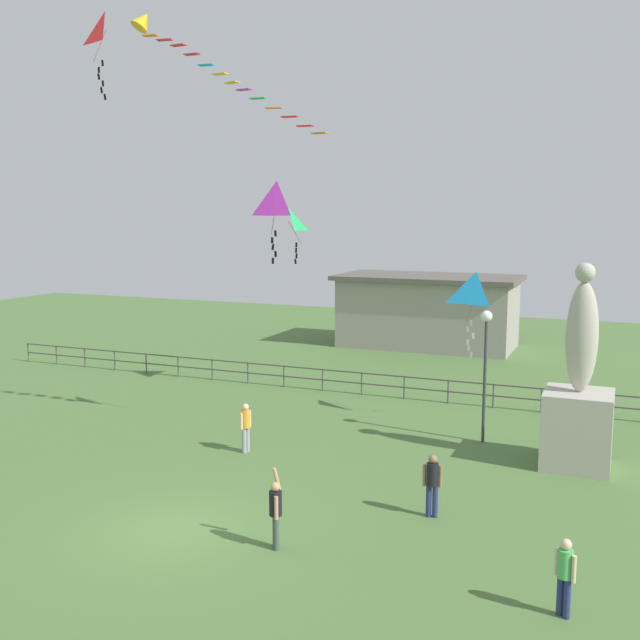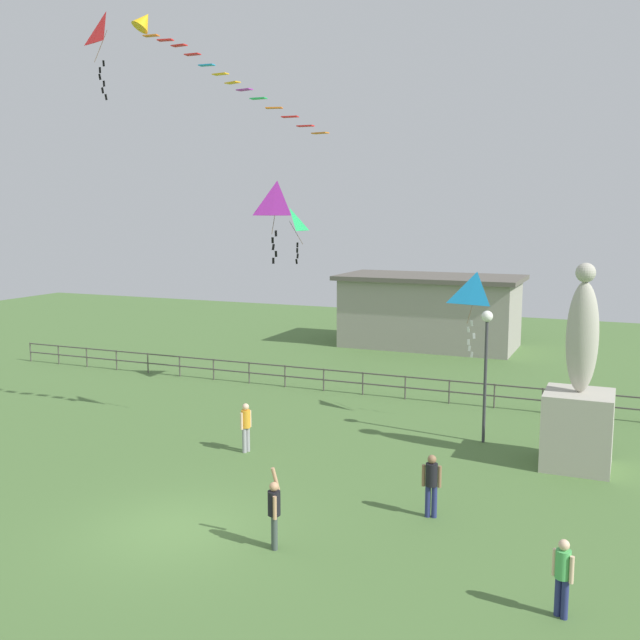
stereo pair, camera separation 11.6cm
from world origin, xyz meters
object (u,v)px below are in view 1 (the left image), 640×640
kite_1 (476,293)px  person_0 (276,510)px  statue_monument (578,408)px  kite_3 (289,223)px  person_2 (246,424)px  kite_0 (106,33)px  kite_4 (277,202)px  person_3 (432,481)px  streamer_kite (160,32)px  person_1 (565,572)px  lamppost (486,347)px

kite_1 → person_0: bearing=-100.0°
person_0 → kite_1: 12.36m
statue_monument → kite_3: (-11.44, 4.65, 5.23)m
person_2 → kite_0: 13.92m
kite_1 → kite_4: kite_4 is taller
person_2 → kite_4: (0.07, 2.17, 6.84)m
statue_monument → kite_0: (-15.54, -1.01, 11.60)m
statue_monument → kite_0: kite_0 is taller
kite_0 → kite_4: kite_0 is taller
person_3 → streamer_kite: size_ratio=0.23×
person_3 → statue_monument: bearing=60.1°
kite_3 → person_1: bearing=-48.6°
person_0 → streamer_kite: size_ratio=0.26×
person_0 → person_3: person_0 is taller
lamppost → statue_monument: bearing=-23.6°
lamppost → person_1: (3.30, -10.00, -2.28)m
statue_monument → kite_4: (-9.49, -0.42, 5.97)m
person_1 → kite_4: bearing=139.9°
person_1 → kite_4: (-9.84, 8.29, 6.87)m
kite_4 → kite_0: bearing=-174.4°
person_3 → kite_4: 10.57m
person_1 → kite_3: bearing=131.4°
statue_monument → person_3: statue_monument is taller
kite_0 → streamer_kite: (2.28, -0.18, -0.20)m
person_0 → kite_4: (-3.73, 7.82, 6.83)m
statue_monument → person_1: statue_monument is taller
kite_1 → person_3: bearing=-85.2°
person_1 → kite_1: kite_1 is taller
person_0 → person_3: (2.76, 3.02, 0.00)m
person_3 → kite_0: kite_0 is taller
person_3 → kite_3: bearing=130.5°
kite_0 → kite_3: 9.46m
statue_monument → kite_0: 19.42m
statue_monument → kite_4: bearing=-177.4°
person_0 → kite_1: bearing=80.0°
person_0 → kite_4: kite_4 is taller
person_3 → kite_3: kite_3 is taller
person_1 → kite_1: bearing=108.6°
person_2 → kite_1: bearing=45.5°
kite_4 → person_3: bearing=-36.5°
kite_4 → statue_monument: bearing=2.6°
kite_1 → lamppost: bearing=-69.7°
person_1 → kite_1: 13.28m
kite_1 → kite_4: 7.56m
kite_0 → person_1: bearing=-25.8°
statue_monument → kite_1: size_ratio=2.09×
person_1 → person_2: bearing=148.3°
person_3 → streamer_kite: 16.49m
kite_3 → person_2: bearing=-75.4°
person_3 → kite_4: bearing=143.5°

